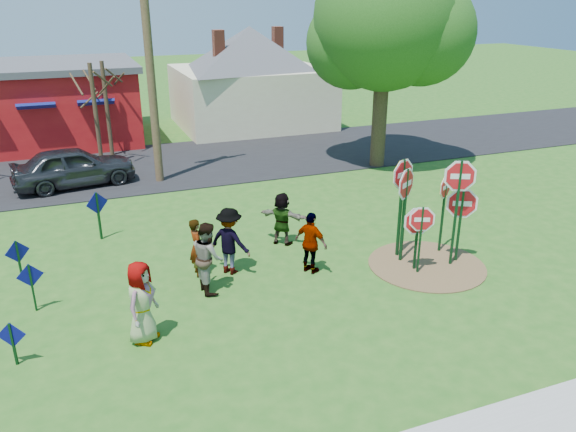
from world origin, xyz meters
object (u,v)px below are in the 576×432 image
Objects in this scene: person_b at (197,247)px; person_a at (141,302)px; stop_sign_a at (421,225)px; leafy_tree at (388,26)px; utility_pole at (148,40)px; stop_sign_b at (402,183)px; suv at (74,167)px; stop_sign_c at (459,189)px; stop_sign_d at (445,194)px.

person_a is at bearing 143.71° from person_b.
stop_sign_a is 0.22× the size of leafy_tree.
leafy_tree is (9.72, 7.31, 5.02)m from person_b.
leafy_tree is at bearing 87.89° from stop_sign_a.
stop_sign_a is 12.42m from utility_pole.
stop_sign_a is 0.67× the size of stop_sign_b.
suv is at bearing 41.67° from person_a.
utility_pole is (-6.28, 10.45, 3.22)m from stop_sign_c.
stop_sign_b is at bearing 109.64° from stop_sign_a.
utility_pole reaches higher than stop_sign_a.
stop_sign_c is at bearing -63.49° from stop_sign_b.
person_b is at bearing 150.33° from stop_sign_b.
stop_sign_a reaches higher than suv.
person_b is at bearing -171.73° from stop_sign_c.
stop_sign_a is 7.30m from person_a.
stop_sign_a is 1.08× the size of person_a.
stop_sign_b is 1.48m from stop_sign_c.
stop_sign_b reaches higher than person_a.
leafy_tree is at bearing 42.96° from stop_sign_b.
leafy_tree is at bearing -107.09° from suv.
stop_sign_c is at bearing -58.99° from utility_pole.
suv is at bearing 170.94° from utility_pole.
stop_sign_a is 0.44× the size of suv.
stop_sign_b is 1.90× the size of person_b.
suv is 0.44× the size of utility_pole.
leafy_tree is (11.47, 9.91, 4.88)m from person_a.
leafy_tree is at bearing -55.30° from person_b.
suv is (-1.03, 11.62, -0.12)m from person_a.
stop_sign_b is 0.29× the size of utility_pole.
stop_sign_d is 0.27× the size of leafy_tree.
stop_sign_d is at bearing -55.98° from utility_pole.
stop_sign_a is 5.90m from person_b.
person_a is at bearing -139.17° from leafy_tree.
stop_sign_d is at bearing -108.77° from leafy_tree.
stop_sign_b is 1.23× the size of stop_sign_d.
stop_sign_c reaches higher than stop_sign_a.
stop_sign_c is at bearing -133.92° from stop_sign_d.
utility_pole is (-5.15, 10.55, 4.05)m from stop_sign_a.
stop_sign_c reaches higher than person_b.
leafy_tree is (2.86, 8.43, 4.03)m from stop_sign_d.
stop_sign_a is 11.17m from leafy_tree.
person_a is (-8.61, -1.49, -0.85)m from stop_sign_d.
stop_sign_a is 0.82× the size of stop_sign_d.
leafy_tree is at bearing -7.32° from utility_pole.
suv is (-9.65, 10.13, -0.97)m from stop_sign_d.
suv is 0.50× the size of leafy_tree.
stop_sign_b is (0.05, 1.12, 0.80)m from stop_sign_a.
stop_sign_c is 0.30× the size of utility_pole.
person_a reaches higher than person_b.
suv is (-2.79, 9.02, 0.02)m from person_b.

